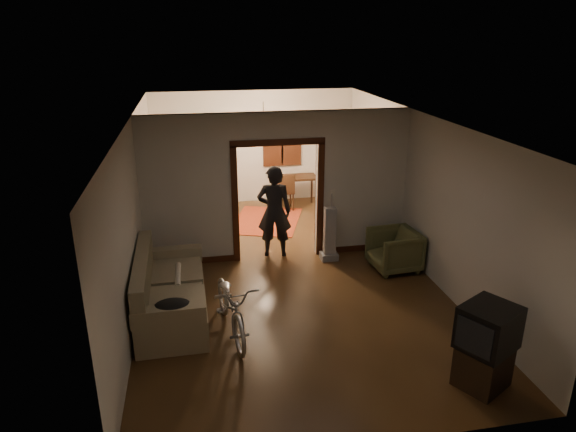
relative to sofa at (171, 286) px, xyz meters
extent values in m
cube|color=#372211|center=(1.97, 1.15, -0.51)|extent=(5.00, 8.50, 0.01)
cube|color=white|center=(1.97, 1.15, 2.29)|extent=(5.00, 8.50, 0.01)
cube|color=beige|center=(1.97, 5.40, 0.89)|extent=(5.00, 0.02, 2.80)
cube|color=beige|center=(-0.53, 1.15, 0.89)|extent=(0.02, 8.50, 2.80)
cube|color=beige|center=(4.47, 1.15, 0.89)|extent=(0.02, 8.50, 2.80)
cube|color=beige|center=(1.97, 1.90, 0.89)|extent=(5.00, 0.14, 2.80)
cube|color=#37180C|center=(1.97, 1.90, 0.59)|extent=(1.74, 0.20, 2.32)
cube|color=black|center=(2.67, 5.36, 1.04)|extent=(0.98, 0.06, 1.28)
sphere|color=#FFE0A5|center=(1.97, 3.65, 1.84)|extent=(0.24, 0.24, 0.24)
cube|color=silver|center=(3.02, 1.83, 0.74)|extent=(0.08, 0.01, 0.12)
cube|color=#6F684A|center=(0.00, 0.00, 0.00)|extent=(1.03, 2.22, 1.01)
cylinder|color=beige|center=(0.10, 0.30, 0.02)|extent=(0.10, 0.78, 0.10)
ellipsoid|color=black|center=(0.05, -0.91, 0.17)|extent=(0.49, 0.37, 0.14)
imported|color=silver|center=(0.85, -0.65, -0.06)|extent=(0.82, 1.78, 0.90)
imported|color=#51542F|center=(3.95, 0.92, -0.13)|extent=(0.89, 0.87, 0.76)
cube|color=black|center=(3.79, -2.40, -0.25)|extent=(0.75, 0.73, 0.52)
cube|color=black|center=(3.79, -2.40, 0.31)|extent=(0.83, 0.81, 0.55)
cube|color=gray|center=(2.90, 1.55, 0.02)|extent=(0.39, 0.35, 1.06)
imported|color=black|center=(1.91, 1.96, 0.39)|extent=(0.72, 0.54, 1.80)
cube|color=maroon|center=(2.03, 3.85, -0.50)|extent=(1.98, 2.26, 0.01)
cube|color=#2A3620|center=(0.65, 5.08, 0.38)|extent=(0.90, 0.53, 1.77)
sphere|color=#1E5972|center=(0.65, 5.08, 1.43)|extent=(0.26, 0.26, 0.26)
cube|color=black|center=(2.90, 4.75, -0.13)|extent=(1.16, 0.87, 0.76)
cube|color=black|center=(2.59, 4.59, -0.05)|extent=(0.51, 0.51, 0.92)
camera|label=1|loc=(0.45, -7.15, 3.66)|focal=32.00mm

